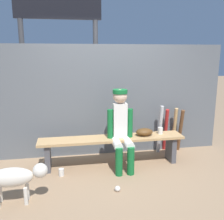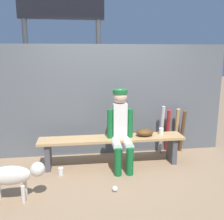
% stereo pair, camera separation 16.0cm
% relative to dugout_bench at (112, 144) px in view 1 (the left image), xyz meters
% --- Properties ---
extents(ground_plane, '(30.00, 30.00, 0.00)m').
position_rel_dugout_bench_xyz_m(ground_plane, '(0.00, 0.00, -0.36)').
color(ground_plane, '#937556').
extents(chainlink_fence, '(4.22, 0.03, 1.94)m').
position_rel_dugout_bench_xyz_m(chainlink_fence, '(0.00, 0.53, 0.61)').
color(chainlink_fence, '#595E63').
rests_on(chainlink_fence, ground_plane).
extents(dugout_bench, '(2.33, 0.36, 0.47)m').
position_rel_dugout_bench_xyz_m(dugout_bench, '(0.00, 0.00, 0.00)').
color(dugout_bench, tan).
rests_on(dugout_bench, ground_plane).
extents(player_seated, '(0.41, 0.55, 1.25)m').
position_rel_dugout_bench_xyz_m(player_seated, '(0.13, -0.11, 0.31)').
color(player_seated, silver).
rests_on(player_seated, ground_plane).
extents(baseball_glove, '(0.28, 0.20, 0.12)m').
position_rel_dugout_bench_xyz_m(baseball_glove, '(0.54, 0.00, 0.17)').
color(baseball_glove, '#593819').
rests_on(baseball_glove, dugout_bench).
extents(bat_aluminum_silver, '(0.08, 0.17, 0.89)m').
position_rel_dugout_bench_xyz_m(bat_aluminum_silver, '(0.95, 0.36, 0.08)').
color(bat_aluminum_silver, '#B7B7BC').
rests_on(bat_aluminum_silver, ground_plane).
extents(bat_aluminum_red, '(0.10, 0.22, 0.81)m').
position_rel_dugout_bench_xyz_m(bat_aluminum_red, '(1.09, 0.44, 0.04)').
color(bat_aluminum_red, '#B22323').
rests_on(bat_aluminum_red, ground_plane).
extents(bat_wood_tan, '(0.08, 0.20, 0.83)m').
position_rel_dugout_bench_xyz_m(bat_wood_tan, '(1.25, 0.43, 0.05)').
color(bat_wood_tan, tan).
rests_on(bat_wood_tan, ground_plane).
extents(bat_wood_dark, '(0.07, 0.20, 0.80)m').
position_rel_dugout_bench_xyz_m(bat_wood_dark, '(1.35, 0.37, 0.04)').
color(bat_wood_dark, brown).
rests_on(bat_wood_dark, ground_plane).
extents(baseball, '(0.07, 0.07, 0.07)m').
position_rel_dugout_bench_xyz_m(baseball, '(-0.07, -0.83, -0.33)').
color(baseball, white).
rests_on(baseball, ground_plane).
extents(cup_on_ground, '(0.08, 0.08, 0.11)m').
position_rel_dugout_bench_xyz_m(cup_on_ground, '(-0.81, -0.24, -0.31)').
color(cup_on_ground, silver).
rests_on(cup_on_ground, ground_plane).
extents(cup_on_bench, '(0.08, 0.08, 0.11)m').
position_rel_dugout_bench_xyz_m(cup_on_bench, '(0.83, 0.04, 0.16)').
color(cup_on_bench, silver).
rests_on(cup_on_bench, dugout_bench).
extents(scoreboard, '(1.94, 0.27, 3.45)m').
position_rel_dugout_bench_xyz_m(scoreboard, '(-0.73, 1.47, 2.01)').
color(scoreboard, '#3F3F42').
rests_on(scoreboard, ground_plane).
extents(dog, '(0.84, 0.20, 0.49)m').
position_rel_dugout_bench_xyz_m(dog, '(-1.33, -0.87, -0.03)').
color(dog, beige).
rests_on(dog, ground_plane).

